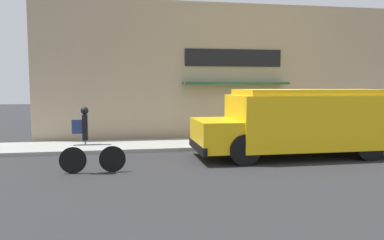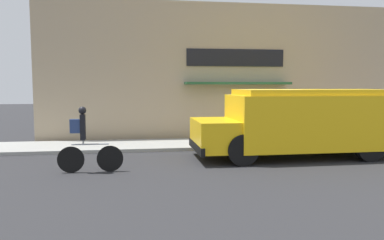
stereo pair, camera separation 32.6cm
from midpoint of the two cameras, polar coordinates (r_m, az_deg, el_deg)
ground_plane at (r=13.58m, az=9.95°, el=-4.37°), size 70.00×70.00×0.00m
sidewalk at (r=14.66m, az=8.40°, el=-3.40°), size 28.00×2.33×0.12m
storefront at (r=15.93m, az=6.80°, el=7.25°), size 16.75×0.98×5.64m
school_bus at (r=12.32m, az=15.70°, el=-0.12°), size 6.35×2.76×2.14m
cyclist at (r=10.06m, az=-16.51°, el=-3.23°), size 1.69×0.20×1.72m
trash_bin at (r=15.13m, az=9.98°, el=-1.23°), size 0.58×0.58×0.88m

